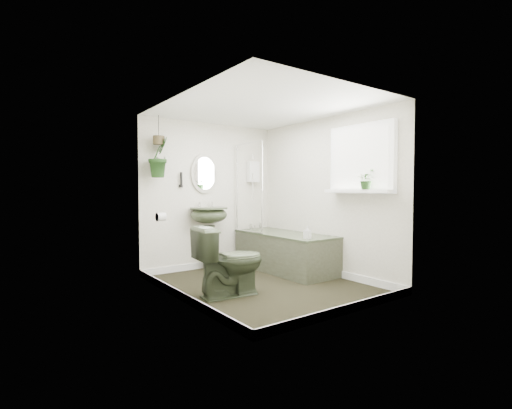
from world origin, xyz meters
TOP-DOWN VIEW (x-y plane):
  - floor at (0.00, 0.00)m, footprint 2.30×2.80m
  - ceiling at (0.00, 0.00)m, footprint 2.30×2.80m
  - wall_back at (0.00, 1.41)m, footprint 2.30×0.02m
  - wall_front at (0.00, -1.41)m, footprint 2.30×0.02m
  - wall_left at (-1.16, 0.00)m, footprint 0.02×2.80m
  - wall_right at (1.16, 0.00)m, footprint 0.02×2.80m
  - skirting at (0.00, 0.00)m, footprint 2.30×2.80m
  - bathtub at (0.80, 0.50)m, footprint 0.72×1.72m
  - bath_screen at (0.47, 0.99)m, footprint 0.04×0.72m
  - shower_box at (0.80, 1.34)m, footprint 0.20×0.10m
  - oval_mirror at (-0.12, 1.37)m, footprint 0.46×0.03m
  - wall_sconce at (-0.52, 1.36)m, footprint 0.04×0.04m
  - toilet_roll_holder at (-1.10, 0.70)m, footprint 0.11×0.11m
  - window_recess at (1.09, -0.70)m, footprint 0.08×1.00m
  - window_sill at (1.02, -0.70)m, footprint 0.18×1.00m
  - window_blinds at (1.04, -0.70)m, footprint 0.01×0.86m
  - toilet at (-0.60, -0.15)m, footprint 0.85×0.54m
  - pedestal_sink at (-0.12, 1.23)m, footprint 0.63×0.56m
  - sill_plant at (0.97, -0.86)m, footprint 0.25×0.23m
  - hanging_plant at (-0.90, 1.25)m, footprint 0.42×0.40m
  - soap_bottle at (0.61, -0.20)m, footprint 0.09×0.09m
  - hanging_pot at (-0.90, 1.25)m, footprint 0.16×0.16m

SIDE VIEW (x-z plane):
  - floor at x=0.00m, z-range -0.02..0.00m
  - skirting at x=0.00m, z-range 0.00..0.10m
  - bathtub at x=0.80m, z-range 0.00..0.58m
  - toilet at x=-0.60m, z-range 0.00..0.83m
  - pedestal_sink at x=-0.12m, z-range 0.00..0.98m
  - soap_bottle at x=0.61m, z-range 0.58..0.76m
  - toilet_roll_holder at x=-1.10m, z-range 0.84..0.96m
  - wall_back at x=0.00m, z-range 0.00..2.30m
  - wall_front at x=0.00m, z-range 0.00..2.30m
  - wall_left at x=-1.16m, z-range 0.00..2.30m
  - wall_right at x=1.16m, z-range 0.00..2.30m
  - window_sill at x=1.02m, z-range 1.21..1.25m
  - bath_screen at x=0.47m, z-range 0.58..1.98m
  - sill_plant at x=0.97m, z-range 1.25..1.50m
  - wall_sconce at x=-0.52m, z-range 1.29..1.51m
  - oval_mirror at x=-0.12m, z-range 1.19..1.81m
  - shower_box at x=0.80m, z-range 1.38..1.73m
  - window_recess at x=1.09m, z-range 1.20..2.10m
  - window_blinds at x=1.04m, z-range 1.27..2.03m
  - hanging_plant at x=-0.90m, z-range 1.42..2.01m
  - hanging_pot at x=-0.90m, z-range 1.89..2.01m
  - ceiling at x=0.00m, z-range 2.30..2.32m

